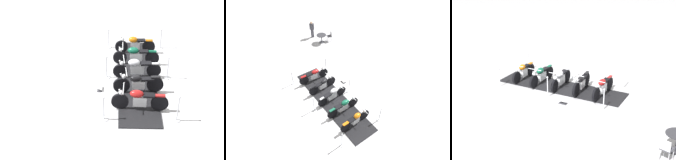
# 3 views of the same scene
# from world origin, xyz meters

# --- Properties ---
(ground_plane) EXTENTS (80.00, 80.00, 0.00)m
(ground_plane) POSITION_xyz_m (0.00, 0.00, 0.00)
(ground_plane) COLOR #B2B2B7
(display_platform) EXTENTS (6.89, 1.75, 0.05)m
(display_platform) POSITION_xyz_m (0.00, 0.00, 0.02)
(display_platform) COLOR black
(display_platform) RESTS_ON ground_plane
(motorcycle_copper) EXTENTS (0.75, 2.07, 0.97)m
(motorcycle_copper) POSITION_xyz_m (2.34, -0.00, 0.50)
(motorcycle_copper) COLOR black
(motorcycle_copper) RESTS_ON display_platform
(motorcycle_forest) EXTENTS (0.78, 2.24, 0.99)m
(motorcycle_forest) POSITION_xyz_m (1.17, 0.03, 0.53)
(motorcycle_forest) COLOR black
(motorcycle_forest) RESTS_ON display_platform
(motorcycle_chrome) EXTENTS (0.74, 2.20, 0.97)m
(motorcycle_chrome) POSITION_xyz_m (-0.00, 0.04, 0.55)
(motorcycle_chrome) COLOR black
(motorcycle_chrome) RESTS_ON display_platform
(motorcycle_black) EXTENTS (0.68, 2.14, 1.04)m
(motorcycle_black) POSITION_xyz_m (-1.17, 0.04, 0.50)
(motorcycle_black) COLOR black
(motorcycle_black) RESTS_ON display_platform
(motorcycle_maroon) EXTENTS (0.80, 2.25, 1.01)m
(motorcycle_maroon) POSITION_xyz_m (-2.33, 0.07, 0.54)
(motorcycle_maroon) COLOR black
(motorcycle_maroon) RESTS_ON display_platform
(stanchion_left_front) EXTENTS (0.29, 0.29, 1.11)m
(stanchion_left_front) POSITION_xyz_m (2.90, -1.42, 0.40)
(stanchion_left_front) COLOR silver
(stanchion_left_front) RESTS_ON ground_plane
(stanchion_right_mid) EXTENTS (0.36, 0.36, 1.11)m
(stanchion_right_mid) POSITION_xyz_m (0.02, 1.39, 0.33)
(stanchion_right_mid) COLOR silver
(stanchion_right_mid) RESTS_ON ground_plane
(stanchion_left_rear) EXTENTS (0.30, 0.30, 1.15)m
(stanchion_left_rear) POSITION_xyz_m (-2.94, -1.35, 0.41)
(stanchion_left_rear) COLOR silver
(stanchion_left_rear) RESTS_ON ground_plane
(stanchion_right_front) EXTENTS (0.29, 0.29, 1.07)m
(stanchion_right_front) POSITION_xyz_m (2.94, 1.35, 0.38)
(stanchion_right_front) COLOR silver
(stanchion_right_front) RESTS_ON ground_plane
(stanchion_left_mid) EXTENTS (0.29, 0.29, 1.13)m
(stanchion_left_mid) POSITION_xyz_m (-0.02, -1.39, 0.41)
(stanchion_left_mid) COLOR silver
(stanchion_left_mid) RESTS_ON ground_plane
(stanchion_right_rear) EXTENTS (0.34, 0.34, 1.07)m
(stanchion_right_rear) POSITION_xyz_m (-2.90, 1.42, 0.33)
(stanchion_right_rear) COLOR silver
(stanchion_right_rear) RESTS_ON ground_plane
(info_placard) EXTENTS (0.40, 0.23, 0.18)m
(info_placard) POSITION_xyz_m (-0.96, 1.67, 0.06)
(info_placard) COLOR #333338
(info_placard) RESTS_ON ground_plane
(cafe_chair_near_table) EXTENTS (0.49, 0.49, 0.89)m
(cafe_chair_near_table) POSITION_xyz_m (-6.19, 4.10, 0.53)
(cafe_chair_near_table) COLOR #B7B7BC
(cafe_chair_near_table) RESTS_ON ground_plane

